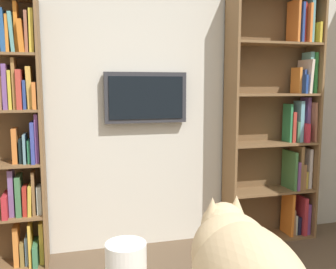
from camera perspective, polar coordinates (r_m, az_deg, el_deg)
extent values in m
cube|color=silver|center=(3.22, -5.08, 6.26)|extent=(4.52, 0.06, 2.70)
cube|color=brown|center=(3.71, 21.25, 2.36)|extent=(0.02, 0.28, 2.24)
cube|color=brown|center=(3.29, 9.59, 2.17)|extent=(0.02, 0.28, 2.24)
cube|color=brown|center=(3.60, 14.68, 2.48)|extent=(0.85, 0.01, 2.24)
cube|color=brown|center=(3.74, 15.14, -14.86)|extent=(0.80, 0.27, 0.02)
cube|color=brown|center=(3.60, 15.39, -8.32)|extent=(0.80, 0.27, 0.02)
cube|color=brown|center=(3.51, 15.64, -1.33)|extent=(0.80, 0.27, 0.02)
cube|color=brown|center=(3.47, 15.90, 5.93)|extent=(0.80, 0.27, 0.02)
cube|color=brown|center=(3.49, 16.17, 13.23)|extent=(0.80, 0.27, 0.02)
cube|color=#7B408A|center=(3.87, 20.26, -11.84)|extent=(0.03, 0.16, 0.30)
cube|color=#B32D37|center=(3.84, 19.62, -11.46)|extent=(0.04, 0.21, 0.36)
cube|color=black|center=(3.85, 19.06, -12.88)|extent=(0.03, 0.14, 0.17)
cube|color=silver|center=(3.83, 18.55, -12.80)|extent=(0.02, 0.15, 0.19)
cube|color=#9D6C49|center=(3.81, 18.14, -12.40)|extent=(0.04, 0.19, 0.25)
cube|color=orange|center=(3.76, 17.92, -11.44)|extent=(0.03, 0.19, 0.40)
cube|color=silver|center=(3.76, 20.37, -4.76)|extent=(0.03, 0.18, 0.37)
cube|color=#EBC749|center=(3.76, 19.92, -6.41)|extent=(0.03, 0.15, 0.16)
cube|color=#9E6A42|center=(3.72, 19.54, -5.94)|extent=(0.03, 0.18, 0.24)
cube|color=olive|center=(3.67, 19.13, -4.72)|extent=(0.03, 0.20, 0.41)
cube|color=#7A4483|center=(3.67, 18.58, -5.82)|extent=(0.03, 0.23, 0.27)
cube|color=#447A40|center=(3.65, 18.18, -5.17)|extent=(0.03, 0.22, 0.36)
cube|color=#A46549|center=(3.69, 20.83, 1.88)|extent=(0.03, 0.23, 0.36)
cube|color=#764C8A|center=(3.67, 20.33, 2.22)|extent=(0.03, 0.13, 0.41)
cube|color=red|center=(3.65, 19.82, 0.37)|extent=(0.04, 0.23, 0.17)
cube|color=#66A2B2|center=(3.61, 19.43, 1.93)|extent=(0.04, 0.13, 0.38)
cube|color=#447652|center=(3.60, 18.93, 0.45)|extent=(0.02, 0.14, 0.19)
cube|color=#AF362C|center=(3.58, 18.35, 1.13)|extent=(0.03, 0.14, 0.28)
cube|color=#30844F|center=(3.57, 17.90, 1.71)|extent=(0.02, 0.13, 0.35)
cube|color=#34863B|center=(3.68, 21.16, 8.79)|extent=(0.02, 0.17, 0.36)
cube|color=#66A39B|center=(3.66, 20.66, 8.85)|extent=(0.04, 0.14, 0.37)
cube|color=beige|center=(3.63, 20.32, 8.35)|extent=(0.04, 0.22, 0.30)
cube|color=#304C91|center=(3.62, 19.74, 7.67)|extent=(0.02, 0.16, 0.21)
cube|color=navy|center=(3.59, 19.57, 7.31)|extent=(0.02, 0.23, 0.17)
cube|color=orange|center=(3.59, 19.14, 7.86)|extent=(0.02, 0.14, 0.23)
cube|color=gold|center=(3.70, 21.44, 14.22)|extent=(0.02, 0.23, 0.18)
cube|color=yellow|center=(3.70, 20.90, 14.62)|extent=(0.02, 0.13, 0.23)
cube|color=#62A4AB|center=(3.67, 20.74, 15.90)|extent=(0.03, 0.16, 0.38)
cube|color=orange|center=(3.66, 20.14, 15.60)|extent=(0.02, 0.24, 0.33)
cube|color=red|center=(3.63, 19.74, 15.79)|extent=(0.03, 0.13, 0.35)
cube|color=navy|center=(3.61, 19.27, 15.79)|extent=(0.02, 0.20, 0.34)
cube|color=orange|center=(3.60, 18.76, 16.08)|extent=(0.02, 0.19, 0.37)
cube|color=brown|center=(3.01, -18.82, -0.27)|extent=(0.02, 0.28, 2.06)
cube|color=yellow|center=(3.23, -18.85, -15.34)|extent=(0.03, 0.13, 0.33)
cube|color=#3E7950|center=(3.26, -19.63, -16.69)|extent=(0.04, 0.24, 0.17)
cube|color=gold|center=(3.25, -20.36, -15.21)|extent=(0.02, 0.22, 0.34)
cube|color=#6E94B4|center=(3.27, -20.84, -16.12)|extent=(0.02, 0.14, 0.23)
cube|color=olive|center=(3.27, -21.46, -16.61)|extent=(0.03, 0.13, 0.19)
cube|color=orange|center=(3.27, -22.25, -15.39)|extent=(0.04, 0.15, 0.32)
cube|color=silver|center=(3.11, -19.16, -9.37)|extent=(0.03, 0.13, 0.22)
cube|color=olive|center=(3.09, -19.94, -8.35)|extent=(0.02, 0.15, 0.34)
cube|color=gold|center=(3.12, -20.39, -9.22)|extent=(0.03, 0.20, 0.24)
cube|color=#B22D22|center=(3.11, -21.09, -9.39)|extent=(0.03, 0.14, 0.23)
cube|color=#417649|center=(3.12, -21.91, -8.58)|extent=(0.04, 0.20, 0.31)
cube|color=#7A5790|center=(3.11, -22.90, -8.21)|extent=(0.04, 0.13, 0.36)
cube|color=red|center=(3.13, -23.61, -9.86)|extent=(0.04, 0.23, 0.18)
cube|color=#854B8C|center=(3.00, -19.48, -0.51)|extent=(0.03, 0.15, 0.37)
cube|color=#38459D|center=(3.01, -19.98, -1.06)|extent=(0.03, 0.24, 0.31)
cube|color=#307E50|center=(3.04, -20.49, -2.31)|extent=(0.02, 0.20, 0.18)
cube|color=#6994A0|center=(3.04, -21.09, -1.93)|extent=(0.02, 0.21, 0.22)
cube|color=black|center=(3.04, -21.63, -2.30)|extent=(0.02, 0.14, 0.18)
cube|color=orange|center=(3.04, -22.44, -1.55)|extent=(0.04, 0.15, 0.27)
cube|color=orange|center=(2.97, -19.78, 5.67)|extent=(0.03, 0.21, 0.20)
cube|color=#E7B149|center=(3.00, -20.48, 6.75)|extent=(0.04, 0.17, 0.32)
cube|color=#2C448D|center=(2.99, -21.09, 5.75)|extent=(0.02, 0.20, 0.21)
cube|color=#C13E31|center=(2.99, -21.78, 6.46)|extent=(0.04, 0.24, 0.29)
cube|color=#A3743A|center=(3.00, -22.47, 7.22)|extent=(0.03, 0.19, 0.37)
cube|color=yellow|center=(3.00, -23.00, 6.34)|extent=(0.02, 0.19, 0.28)
cube|color=#774C8E|center=(3.01, -23.59, 6.73)|extent=(0.03, 0.24, 0.33)
cube|color=#9E6E4C|center=(3.01, -24.29, 5.87)|extent=(0.05, 0.19, 0.24)
cube|color=yellow|center=(3.02, -20.17, 14.55)|extent=(0.03, 0.21, 0.31)
cube|color=#A1624A|center=(3.02, -20.88, 14.38)|extent=(0.02, 0.18, 0.30)
cube|color=orange|center=(3.00, -21.60, 13.75)|extent=(0.05, 0.22, 0.23)
cube|color=orange|center=(3.03, -22.27, 14.90)|extent=(0.03, 0.13, 0.36)
cube|color=#5FA3A0|center=(3.01, -22.85, 14.18)|extent=(0.04, 0.15, 0.29)
cube|color=orange|center=(3.01, -23.42, 13.97)|extent=(0.02, 0.14, 0.27)
cube|color=#285794|center=(3.03, -24.05, 14.29)|extent=(0.06, 0.16, 0.31)
cube|color=#333338|center=(3.15, -3.46, 5.69)|extent=(0.70, 0.06, 0.43)
cube|color=black|center=(3.12, -3.33, 5.67)|extent=(0.63, 0.01, 0.36)
ellipsoid|color=#D1B284|center=(1.10, 9.79, -17.76)|extent=(0.22, 0.25, 0.24)
sphere|color=#D1B284|center=(1.13, 8.62, -13.71)|extent=(0.14, 0.14, 0.14)
cone|color=#D1B284|center=(1.12, 10.47, -11.02)|extent=(0.06, 0.06, 0.08)
cone|color=#D1B284|center=(1.10, 6.83, -11.45)|extent=(0.06, 0.06, 0.08)
cone|color=beige|center=(1.12, 10.60, -11.35)|extent=(0.03, 0.03, 0.05)
cone|color=beige|center=(1.09, 6.95, -11.80)|extent=(0.03, 0.03, 0.05)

